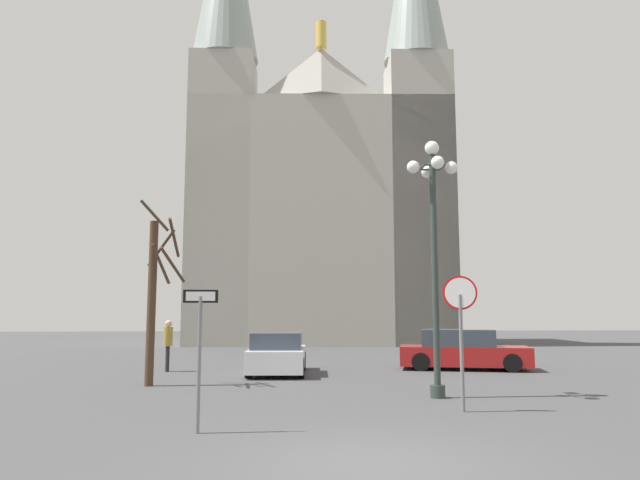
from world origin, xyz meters
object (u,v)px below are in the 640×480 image
at_px(cathedral, 321,189).
at_px(stop_sign, 461,317).
at_px(one_way_arrow_sign, 199,344).
at_px(street_lamp, 434,230).
at_px(parked_car_far_red, 462,351).
at_px(pedestrian_walking, 168,340).
at_px(bare_tree, 154,294).
at_px(parked_car_near_white, 278,354).

height_order(cathedral, stop_sign, cathedral).
height_order(one_way_arrow_sign, street_lamp, street_lamp).
relative_size(one_way_arrow_sign, parked_car_far_red, 0.50).
bearing_deg(pedestrian_walking, parked_car_far_red, -0.22).
height_order(cathedral, parked_car_far_red, cathedral).
bearing_deg(pedestrian_walking, stop_sign, -49.75).
distance_m(bare_tree, parked_car_far_red, 11.17).
bearing_deg(one_way_arrow_sign, pedestrian_walking, 102.82).
xyz_separation_m(bare_tree, parked_car_far_red, (10.23, 4.08, -1.89)).
distance_m(parked_car_near_white, pedestrian_walking, 4.00).
xyz_separation_m(cathedral, bare_tree, (-6.50, -22.90, -8.06)).
height_order(street_lamp, parked_car_near_white, street_lamp).
xyz_separation_m(cathedral, parked_car_far_red, (3.72, -18.81, -9.96)).
xyz_separation_m(street_lamp, pedestrian_walking, (-7.67, 7.00, -2.99)).
distance_m(cathedral, stop_sign, 29.14).
bearing_deg(pedestrian_walking, bare_tree, -85.97).
relative_size(one_way_arrow_sign, street_lamp, 0.38).
bearing_deg(parked_car_far_red, parked_car_near_white, -171.63).
height_order(cathedral, pedestrian_walking, cathedral).
distance_m(one_way_arrow_sign, parked_car_far_red, 13.47).
bearing_deg(cathedral, stop_sign, -88.26).
height_order(cathedral, street_lamp, cathedral).
xyz_separation_m(parked_car_near_white, parked_car_far_red, (6.68, 0.98, 0.02)).
distance_m(bare_tree, parked_car_near_white, 5.09).
bearing_deg(parked_car_far_red, bare_tree, -158.23).
bearing_deg(parked_car_near_white, bare_tree, -138.84).
bearing_deg(cathedral, bare_tree, -105.85).
xyz_separation_m(street_lamp, parked_car_near_white, (-3.83, 5.97, -3.42)).
height_order(street_lamp, parked_car_far_red, street_lamp).
relative_size(street_lamp, parked_car_near_white, 1.49).
distance_m(cathedral, parked_car_near_white, 22.36).
bearing_deg(parked_car_near_white, one_way_arrow_sign, -98.02).
bearing_deg(stop_sign, bare_tree, 146.30).
bearing_deg(bare_tree, stop_sign, -33.70).
bearing_deg(bare_tree, parked_car_near_white, 41.16).
bearing_deg(one_way_arrow_sign, parked_car_near_white, 81.98).
distance_m(cathedral, parked_car_far_red, 21.61).
xyz_separation_m(stop_sign, parked_car_near_white, (-3.80, 8.00, -1.29)).
distance_m(cathedral, bare_tree, 25.13).
xyz_separation_m(stop_sign, street_lamp, (0.03, 2.03, 2.13)).
height_order(stop_sign, pedestrian_walking, stop_sign).
distance_m(one_way_arrow_sign, pedestrian_walking, 11.09).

